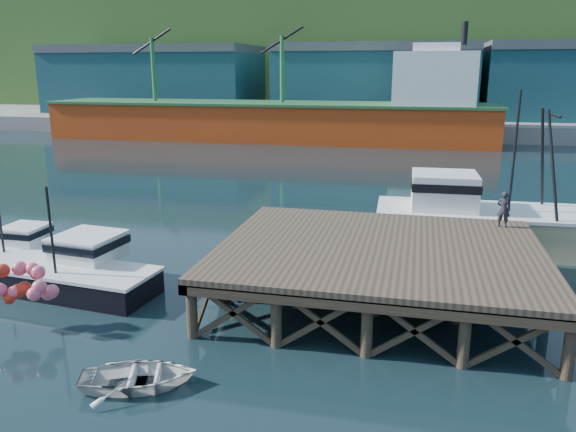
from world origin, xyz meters
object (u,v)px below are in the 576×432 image
(boat_black, at_px, (74,270))
(dinghy, at_px, (139,376))
(boat_navy, at_px, (17,251))
(trawler, at_px, (491,217))
(dockworker, at_px, (504,209))

(boat_black, distance_m, dinghy, 8.44)
(boat_navy, relative_size, trawler, 0.45)
(trawler, bearing_deg, dinghy, -127.10)
(boat_navy, distance_m, dockworker, 21.42)
(boat_black, height_order, trawler, trawler)
(dinghy, bearing_deg, boat_navy, 31.98)
(dockworker, bearing_deg, trawler, -76.71)
(dinghy, relative_size, dockworker, 2.09)
(boat_navy, relative_size, boat_black, 0.71)
(trawler, relative_size, dockworker, 7.63)
(boat_black, height_order, dockworker, boat_black)
(boat_black, xyz_separation_m, trawler, (16.78, 9.42, 0.77))
(dinghy, bearing_deg, boat_black, 24.73)
(dinghy, xyz_separation_m, dockworker, (10.84, 11.70, 2.56))
(dockworker, bearing_deg, boat_navy, 23.65)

